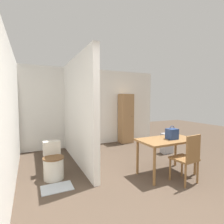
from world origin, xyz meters
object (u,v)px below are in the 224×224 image
object	(u,v)px
space_heater	(167,143)
wooden_cabinet	(126,118)
wooden_chair	(187,157)
handbag	(172,134)
toilet	(53,163)
dining_table	(167,143)

from	to	relation	value
space_heater	wooden_cabinet	bearing A→B (deg)	105.79
wooden_cabinet	space_heater	xyz separation A→B (m)	(0.44, -1.56, -0.57)
wooden_chair	handbag	bearing A→B (deg)	82.94
toilet	wooden_chair	bearing A→B (deg)	-30.72
handbag	space_heater	distance (m)	1.54
dining_table	wooden_cabinet	distance (m)	2.69
dining_table	toilet	bearing A→B (deg)	158.34
handbag	space_heater	xyz separation A→B (m)	(0.92, 1.11, -0.55)
wooden_chair	space_heater	xyz separation A→B (m)	(0.94, 1.52, -0.21)
wooden_cabinet	toilet	bearing A→B (deg)	-146.07
wooden_chair	toilet	distance (m)	2.53
toilet	space_heater	distance (m)	3.11
toilet	space_heater	world-z (taller)	toilet
dining_table	space_heater	xyz separation A→B (m)	(1.01, 1.07, -0.36)
wooden_chair	toilet	size ratio (longest dim) A/B	1.33
toilet	wooden_cabinet	size ratio (longest dim) A/B	0.40
dining_table	handbag	xyz separation A→B (m)	(0.09, -0.04, 0.20)
dining_table	toilet	size ratio (longest dim) A/B	1.71
handbag	wooden_cabinet	world-z (taller)	wooden_cabinet
wooden_chair	toilet	xyz separation A→B (m)	(-2.17, 1.29, -0.20)
toilet	handbag	xyz separation A→B (m)	(2.19, -0.88, 0.55)
dining_table	handbag	size ratio (longest dim) A/B	4.26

